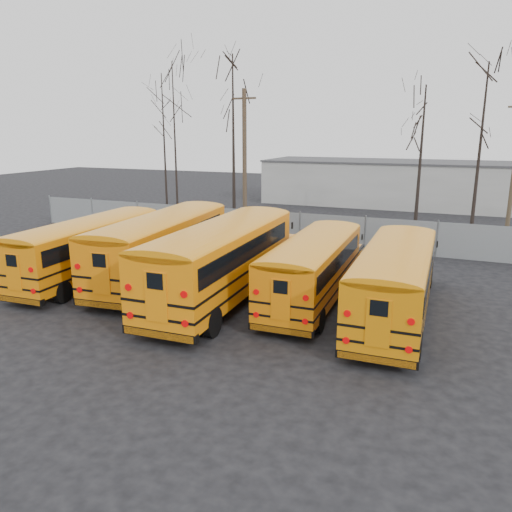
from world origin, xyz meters
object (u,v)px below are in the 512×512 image
at_px(bus_e, 396,276).
at_px(utility_pole_left, 245,160).
at_px(bus_c, 224,254).
at_px(bus_d, 315,263).
at_px(bus_b, 164,241).
at_px(bus_a, 90,243).

height_order(bus_e, utility_pole_left, utility_pole_left).
height_order(bus_c, bus_d, bus_c).
bearing_deg(bus_d, bus_b, 176.63).
relative_size(bus_c, utility_pole_left, 1.24).
height_order(bus_a, bus_c, bus_c).
bearing_deg(bus_b, bus_c, -25.66).
xyz_separation_m(bus_d, bus_e, (3.33, -0.84, 0.07)).
distance_m(bus_c, utility_pole_left, 15.24).
distance_m(bus_a, bus_c, 7.21).
relative_size(bus_a, utility_pole_left, 1.10).
distance_m(bus_c, bus_d, 3.74).
xyz_separation_m(bus_a, bus_d, (10.73, 0.90, -0.09)).
relative_size(bus_a, bus_c, 0.89).
xyz_separation_m(bus_c, bus_e, (6.86, 0.34, -0.24)).
bearing_deg(utility_pole_left, bus_b, -80.23).
relative_size(bus_e, utility_pole_left, 1.09).
height_order(bus_b, bus_c, bus_c).
height_order(bus_d, utility_pole_left, utility_pole_left).
xyz_separation_m(bus_d, utility_pole_left, (-8.77, 12.82, 3.31)).
bearing_deg(utility_pole_left, bus_a, -94.72).
relative_size(bus_b, bus_e, 1.11).
bearing_deg(bus_c, bus_d, 16.81).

